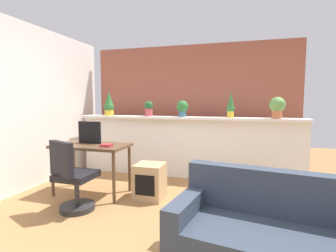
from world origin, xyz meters
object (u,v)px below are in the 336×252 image
Objects in this scene: potted_plant_1 at (149,108)px; book_on_desk at (106,145)px; potted_plant_2 at (182,108)px; potted_plant_0 at (109,105)px; desk at (91,150)px; couch at (272,242)px; potted_plant_3 at (231,105)px; office_chair at (72,181)px; potted_plant_4 at (277,106)px; side_cube_shelf at (150,181)px; tv_monitor at (90,132)px.

potted_plant_1 is 1.86× the size of book_on_desk.
potted_plant_0 is at bearing -179.78° from potted_plant_2.
desk is (-0.47, -1.19, -0.60)m from potted_plant_1.
potted_plant_1 is at bearing 128.91° from couch.
potted_plant_1 is 1.48m from potted_plant_3.
potted_plant_1 is 0.97× the size of potted_plant_2.
book_on_desk is (0.19, 0.52, 0.38)m from office_chair.
book_on_desk is (-0.15, -1.29, -0.50)m from potted_plant_1.
desk is at bearing 153.27° from couch.
potted_plant_0 is at bearing 104.84° from office_chair.
office_chair is at bearing -100.83° from potted_plant_1.
potted_plant_3 is (0.84, -0.00, 0.04)m from potted_plant_2.
potted_plant_2 is at bearing 0.22° from potted_plant_0.
desk is (-1.11, -1.20, -0.61)m from potted_plant_2.
potted_plant_0 is at bearing 106.66° from desk.
potted_plant_3 is 0.26× the size of couch.
potted_plant_1 is 0.82× the size of potted_plant_4.
side_cube_shelf is 3.30× the size of book_on_desk.
potted_plant_2 is 0.18× the size of couch.
side_cube_shelf is (0.90, 0.06, -0.42)m from desk.
potted_plant_1 is 2.21m from potted_plant_4.
potted_plant_4 is at bearing 31.31° from side_cube_shelf.
potted_plant_1 is at bearing 63.80° from tv_monitor.
office_chair is (-2.56, -1.77, -0.92)m from potted_plant_4.
couch is (2.09, -1.11, -0.49)m from book_on_desk.
book_on_desk is (-0.79, -1.30, -0.51)m from potted_plant_2.
potted_plant_0 is 0.83m from potted_plant_1.
couch is at bearing -40.28° from side_cube_shelf.
couch reaches higher than side_cube_shelf.
side_cube_shelf is (0.43, -1.12, -1.01)m from potted_plant_1.
potted_plant_4 is at bearing 34.73° from office_chair.
potted_plant_4 is (1.57, -0.05, 0.03)m from potted_plant_2.
office_chair is 1.05m from side_cube_shelf.
tv_monitor is 0.73× the size of side_cube_shelf.
potted_plant_1 is at bearing 83.20° from book_on_desk.
desk is at bearing -73.34° from potted_plant_0.
potted_plant_3 is 1.28× the size of potted_plant_4.
tv_monitor is (0.28, -1.11, -0.41)m from potted_plant_0.
tv_monitor is 2.42× the size of book_on_desk.
potted_plant_0 is 1.22m from tv_monitor.
couch is (1.51, -1.28, 0.03)m from side_cube_shelf.
couch is (2.48, -1.29, -0.63)m from tv_monitor.
potted_plant_4 is 0.21× the size of couch.
potted_plant_3 is at bearing 176.47° from potted_plant_4.
potted_plant_2 is 1.57m from potted_plant_4.
book_on_desk is at bearing -25.70° from tv_monitor.
potted_plant_1 is at bearing 179.01° from potted_plant_4.
potted_plant_0 is 2.31m from potted_plant_3.
potted_plant_0 is 3.81m from couch.
potted_plant_4 reaches higher than potted_plant_1.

